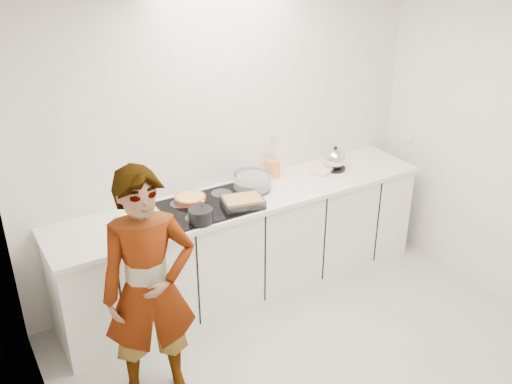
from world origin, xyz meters
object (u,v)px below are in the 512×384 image
hob (209,206)px  mixing_bowl (252,182)px  kettle (335,160)px  cook (149,289)px  saucepan (201,215)px  tart_dish (190,198)px  utensil_crock (273,168)px  baking_dish (243,201)px

hob → mixing_bowl: mixing_bowl is taller
mixing_bowl → kettle: 0.84m
cook → saucepan: bearing=51.3°
saucepan → tart_dish: bearing=77.9°
hob → saucepan: 0.27m
mixing_bowl → cook: size_ratio=0.24×
hob → mixing_bowl: 0.46m
kettle → utensil_crock: size_ratio=1.62×
baking_dish → utensil_crock: bearing=35.4°
baking_dish → kettle: (1.06, 0.21, 0.05)m
hob → tart_dish: size_ratio=2.86×
tart_dish → cook: bearing=-129.2°
saucepan → baking_dish: 0.40m
saucepan → kettle: bearing=10.8°
hob → kettle: kettle is taller
saucepan → mixing_bowl: saucepan is taller
hob → kettle: (1.29, 0.08, 0.09)m
mixing_bowl → utensil_crock: bearing=25.0°
baking_dish → saucepan: bearing=-170.1°
tart_dish → kettle: size_ratio=1.01×
hob → baking_dish: baking_dish is taller
kettle → cook: cook is taller
utensil_crock → saucepan: bearing=-154.5°
saucepan → baking_dish: size_ratio=0.63×
saucepan → mixing_bowl: bearing=25.7°
mixing_bowl → kettle: kettle is taller
saucepan → kettle: 1.49m
baking_dish → mixing_bowl: bearing=45.9°
cook → tart_dish: bearing=63.3°
utensil_crock → tart_dish: bearing=-174.1°
utensil_crock → hob: bearing=-162.7°
saucepan → utensil_crock: (0.91, 0.43, 0.01)m
hob → kettle: 1.29m
tart_dish → cook: size_ratio=0.15×
tart_dish → baking_dish: baking_dish is taller
utensil_crock → baking_dish: bearing=-144.6°
tart_dish → utensil_crock: utensil_crock is taller
kettle → utensil_crock: kettle is taller
saucepan → mixing_bowl: (0.62, 0.30, 0.00)m
cook → hob: bearing=54.1°
tart_dish → saucepan: (-0.07, -0.35, 0.03)m
baking_dish → cook: cook is taller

